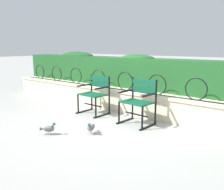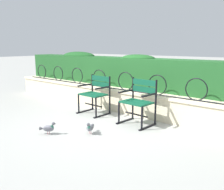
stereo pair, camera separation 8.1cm
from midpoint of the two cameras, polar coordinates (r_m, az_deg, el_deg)
The scene contains 8 objects.
ground_plane at distance 4.86m, azimuth -0.58°, elevation -6.62°, with size 60.00×60.00×0.00m, color #9E9E99.
stone_wall at distance 5.49m, azimuth 5.69°, elevation -1.72°, with size 8.40×0.41×0.52m.
iron_arch_fence at distance 5.45m, azimuth 3.81°, elevation 2.92°, with size 7.84×0.02×0.42m.
hedge_row at distance 5.82m, azimuth 8.14°, elevation 5.28°, with size 8.23×0.62×0.82m.
park_chair_left at distance 5.50m, azimuth -3.40°, elevation 0.45°, with size 0.61×0.54×0.85m.
park_chair_right at distance 4.77m, azimuth 6.75°, elevation -1.23°, with size 0.62×0.55×0.88m.
pigeon_near_chairs at distance 4.39m, azimuth -14.09°, elevation -7.47°, with size 0.26×0.21×0.22m.
pigeon_far_side at distance 4.30m, azimuth -4.56°, elevation -7.52°, with size 0.19×0.27×0.22m.
Camera 2 is at (3.05, -3.47, 1.51)m, focal length 39.36 mm.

